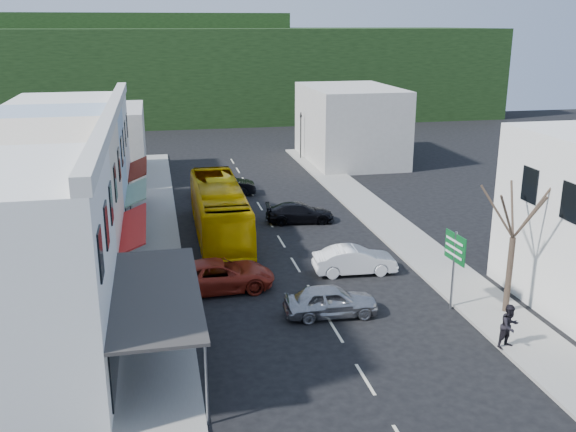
% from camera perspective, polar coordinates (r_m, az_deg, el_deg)
% --- Properties ---
extents(ground, '(120.00, 120.00, 0.00)m').
position_cam_1_polar(ground, '(31.50, 2.25, -6.93)').
color(ground, black).
rests_on(ground, ground).
extents(sidewalk_left, '(3.00, 52.00, 0.15)m').
position_cam_1_polar(sidewalk_left, '(39.99, -11.78, -1.93)').
color(sidewalk_left, gray).
rests_on(sidewalk_left, ground).
extents(sidewalk_right, '(3.00, 52.00, 0.15)m').
position_cam_1_polar(sidewalk_right, '(42.57, 8.81, -0.62)').
color(sidewalk_right, gray).
rests_on(sidewalk_right, ground).
extents(shopfront_row, '(8.25, 30.00, 8.00)m').
position_cam_1_polar(shopfront_row, '(34.50, -20.40, 1.17)').
color(shopfront_row, white).
rests_on(shopfront_row, ground).
extents(distant_block_left, '(8.00, 10.00, 6.00)m').
position_cam_1_polar(distant_block_left, '(56.02, -16.74, 6.13)').
color(distant_block_left, '#B7B2A8').
rests_on(distant_block_left, ground).
extents(distant_block_right, '(8.00, 12.00, 7.00)m').
position_cam_1_polar(distant_block_right, '(61.41, 5.53, 8.12)').
color(distant_block_right, '#B7B2A8').
rests_on(distant_block_right, ground).
extents(hillside, '(80.00, 26.00, 14.00)m').
position_cam_1_polar(hillside, '(93.41, -8.54, 12.95)').
color(hillside, black).
rests_on(hillside, ground).
extents(bus, '(2.59, 11.62, 3.10)m').
position_cam_1_polar(bus, '(39.58, -6.14, 0.37)').
color(bus, '#DCA800').
rests_on(bus, ground).
extents(car_silver, '(4.47, 1.98, 1.40)m').
position_cam_1_polar(car_silver, '(29.06, 3.82, -7.56)').
color(car_silver, '#A2A2A6').
rests_on(car_silver, ground).
extents(car_white, '(4.50, 2.06, 1.40)m').
position_cam_1_polar(car_white, '(33.92, 5.94, -3.96)').
color(car_white, silver).
rests_on(car_white, ground).
extents(car_red, '(4.67, 2.08, 1.40)m').
position_cam_1_polar(car_red, '(31.87, -6.17, -5.37)').
color(car_red, maroon).
rests_on(car_red, ground).
extents(car_black_near, '(4.67, 2.32, 1.40)m').
position_cam_1_polar(car_black_near, '(42.34, 1.05, 0.36)').
color(car_black_near, black).
rests_on(car_black_near, ground).
extents(car_black_far, '(4.52, 2.12, 1.40)m').
position_cam_1_polar(car_black_far, '(49.31, -5.70, 2.65)').
color(car_black_far, black).
rests_on(car_black_far, ground).
extents(pedestrian_left, '(0.51, 0.67, 1.70)m').
position_cam_1_polar(pedestrian_left, '(32.01, -13.05, -5.04)').
color(pedestrian_left, black).
rests_on(pedestrian_left, sidewalk_left).
extents(pedestrian_right, '(0.80, 0.63, 1.70)m').
position_cam_1_polar(pedestrian_right, '(27.42, 19.07, -9.37)').
color(pedestrian_right, black).
rests_on(pedestrian_right, sidewalk_right).
extents(direction_sign, '(0.46, 1.71, 3.74)m').
position_cam_1_polar(direction_sign, '(30.13, 14.48, -4.76)').
color(direction_sign, '#09511E').
rests_on(direction_sign, ground).
extents(street_tree, '(3.57, 3.57, 7.27)m').
position_cam_1_polar(street_tree, '(29.77, 19.36, -1.85)').
color(street_tree, '#34271D').
rests_on(street_tree, ground).
extents(traffic_signal, '(0.65, 1.01, 4.53)m').
position_cam_1_polar(traffic_signal, '(62.00, 1.14, 7.12)').
color(traffic_signal, black).
rests_on(traffic_signal, ground).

